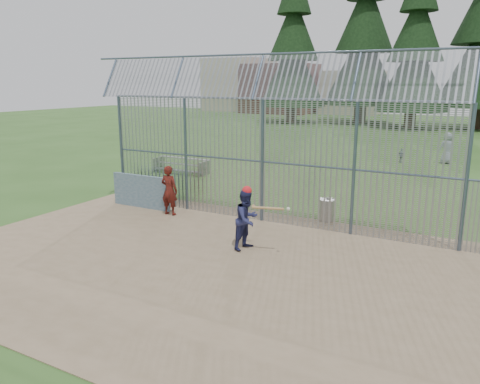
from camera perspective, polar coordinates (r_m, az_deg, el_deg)
The scene contains 13 objects.
ground at distance 12.73m, azimuth -4.34°, elevation -7.54°, with size 120.00×120.00×0.00m, color #2D511E.
dirt_infield at distance 12.34m, azimuth -5.61°, elevation -8.20°, with size 14.00×10.00×0.02m, color #756047.
dugout_wall at distance 17.44m, azimuth -11.95°, elevation 0.09°, with size 2.50×0.12×1.20m, color #38566B.
batter at distance 12.79m, azimuth 0.84°, elevation -3.38°, with size 0.81×0.63×1.66m, color #21244F.
onlooker at distance 16.24m, azimuth -8.62°, elevation 0.21°, with size 0.63×0.41×1.73m, color maroon.
bg_kid_standing at distance 28.84m, azimuth 23.91°, elevation 4.91°, with size 0.86×0.56×1.75m, color gray.
bg_kid_seated at distance 28.29m, azimuth 19.07°, elevation 4.20°, with size 0.46×0.19×0.79m, color slate.
batting_gear at distance 12.50m, azimuth 1.41°, elevation -0.29°, with size 1.47×0.43×0.54m.
trash_can at distance 15.76m, azimuth 10.59°, elevation -2.15°, with size 0.56×0.56×0.82m.
bleacher at distance 23.87m, azimuth -7.22°, elevation 3.29°, with size 3.00×0.95×0.72m.
backstop_fence at distance 14.36m, azimuth 9.14°, elevation 4.48°, with size 20.09×0.81×5.30m.
conifer_row at distance 52.06m, azimuth 24.73°, elevation 19.13°, with size 38.48×12.26×20.20m.
distant_buildings at distance 72.79m, azimuth 4.59°, elevation 12.55°, with size 26.50×10.50×8.00m.
Camera 1 is at (6.51, -9.96, 4.52)m, focal length 35.00 mm.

